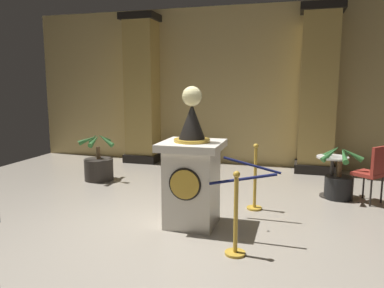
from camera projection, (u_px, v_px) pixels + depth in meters
ground_plane at (169, 224)px, 5.22m from camera, size 10.14×10.14×0.00m
back_wall at (228, 87)px, 9.01m from camera, size 10.14×0.16×3.75m
pedestal_clock at (192, 173)px, 5.10m from camera, size 0.82×0.82×1.91m
stanchion_near at (236, 226)px, 4.23m from camera, size 0.24×0.24×0.99m
stanchion_far at (255, 186)px, 5.79m from camera, size 0.24×0.24×1.04m
velvet_rope at (247, 172)px, 4.94m from camera, size 0.85×0.88×0.22m
column_left at (143, 90)px, 9.27m from camera, size 0.86×0.86×3.60m
column_right at (318, 91)px, 8.15m from camera, size 0.90×0.90×3.60m
potted_palm_left at (99, 166)px, 7.59m from camera, size 0.75×0.77×0.98m
potted_palm_right at (339, 181)px, 6.35m from camera, size 0.71×0.72×0.95m
cafe_table at (332, 171)px, 6.41m from camera, size 0.53×0.53×0.72m
cafe_chair_red at (373, 169)px, 6.04m from camera, size 0.56×0.56×0.96m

